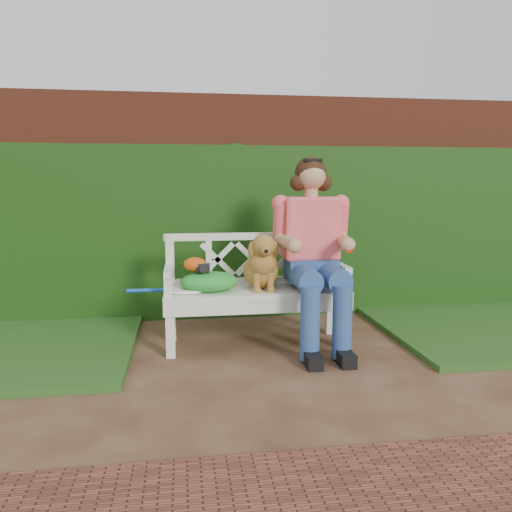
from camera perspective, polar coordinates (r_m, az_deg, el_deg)
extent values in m
plane|color=#432515|center=(3.59, 3.33, -13.64)|extent=(60.00, 60.00, 0.00)
cube|color=brown|center=(5.21, -0.80, 5.71)|extent=(10.00, 0.30, 2.20)
cube|color=#1C460B|center=(5.01, -0.47, 2.73)|extent=(10.00, 0.18, 1.70)
cube|color=black|center=(4.00, -6.07, -1.31)|extent=(0.11, 0.09, 0.07)
ellipsoid|color=#CA4E0D|center=(4.02, -7.00, -0.95)|extent=(0.20, 0.15, 0.12)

